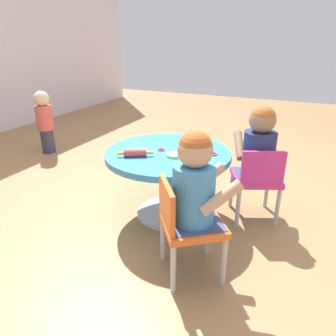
{
  "coord_description": "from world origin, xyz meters",
  "views": [
    {
      "loc": [
        -1.75,
        -0.82,
        1.17
      ],
      "look_at": [
        0.0,
        0.0,
        0.36
      ],
      "focal_mm": 33.12,
      "sensor_mm": 36.0,
      "label": 1
    }
  ],
  "objects_px": {
    "craft_table": "(168,168)",
    "seated_child_left": "(195,182)",
    "child_chair_left": "(186,223)",
    "child_chair_right": "(257,179)",
    "seated_child_right": "(259,145)",
    "rolling_pin": "(135,153)",
    "craft_scissors": "(183,147)",
    "toddler_standing": "(45,120)"
  },
  "relations": [
    {
      "from": "craft_table",
      "to": "seated_child_right",
      "type": "height_order",
      "value": "seated_child_right"
    },
    {
      "from": "child_chair_right",
      "to": "craft_table",
      "type": "bearing_deg",
      "value": 110.2
    },
    {
      "from": "rolling_pin",
      "to": "craft_scissors",
      "type": "height_order",
      "value": "rolling_pin"
    },
    {
      "from": "seated_child_right",
      "to": "toddler_standing",
      "type": "distance_m",
      "value": 2.35
    },
    {
      "from": "child_chair_right",
      "to": "seated_child_right",
      "type": "bearing_deg",
      "value": 23.53
    },
    {
      "from": "rolling_pin",
      "to": "craft_scissors",
      "type": "bearing_deg",
      "value": -35.28
    },
    {
      "from": "child_chair_left",
      "to": "rolling_pin",
      "type": "distance_m",
      "value": 0.61
    },
    {
      "from": "child_chair_left",
      "to": "rolling_pin",
      "type": "relative_size",
      "value": 2.53
    },
    {
      "from": "child_chair_left",
      "to": "child_chair_right",
      "type": "relative_size",
      "value": 1.0
    },
    {
      "from": "seated_child_left",
      "to": "toddler_standing",
      "type": "distance_m",
      "value": 2.41
    },
    {
      "from": "child_chair_left",
      "to": "seated_child_right",
      "type": "relative_size",
      "value": 1.05
    },
    {
      "from": "child_chair_right",
      "to": "craft_scissors",
      "type": "bearing_deg",
      "value": 100.52
    },
    {
      "from": "child_chair_left",
      "to": "craft_scissors",
      "type": "bearing_deg",
      "value": 23.78
    },
    {
      "from": "child_chair_left",
      "to": "child_chair_right",
      "type": "xyz_separation_m",
      "value": [
        0.7,
        -0.23,
        0.0
      ]
    },
    {
      "from": "child_chair_right",
      "to": "seated_child_right",
      "type": "xyz_separation_m",
      "value": [
        0.04,
        0.02,
        0.23
      ]
    },
    {
      "from": "child_chair_left",
      "to": "rolling_pin",
      "type": "xyz_separation_m",
      "value": [
        0.32,
        0.48,
        0.2
      ]
    },
    {
      "from": "craft_table",
      "to": "seated_child_right",
      "type": "bearing_deg",
      "value": -65.98
    },
    {
      "from": "seated_child_right",
      "to": "craft_table",
      "type": "bearing_deg",
      "value": 114.02
    },
    {
      "from": "child_chair_right",
      "to": "toddler_standing",
      "type": "height_order",
      "value": "toddler_standing"
    },
    {
      "from": "child_chair_left",
      "to": "rolling_pin",
      "type": "bearing_deg",
      "value": 56.34
    },
    {
      "from": "seated_child_right",
      "to": "rolling_pin",
      "type": "distance_m",
      "value": 0.81
    },
    {
      "from": "seated_child_left",
      "to": "toddler_standing",
      "type": "height_order",
      "value": "seated_child_left"
    },
    {
      "from": "craft_table",
      "to": "seated_child_left",
      "type": "relative_size",
      "value": 1.64
    },
    {
      "from": "craft_table",
      "to": "seated_child_right",
      "type": "xyz_separation_m",
      "value": [
        0.24,
        -0.55,
        0.17
      ]
    },
    {
      "from": "craft_table",
      "to": "toddler_standing",
      "type": "relative_size",
      "value": 1.24
    },
    {
      "from": "craft_scissors",
      "to": "toddler_standing",
      "type": "bearing_deg",
      "value": 73.78
    },
    {
      "from": "seated_child_right",
      "to": "rolling_pin",
      "type": "xyz_separation_m",
      "value": [
        -0.42,
        0.69,
        -0.02
      ]
    },
    {
      "from": "child_chair_right",
      "to": "toddler_standing",
      "type": "distance_m",
      "value": 2.37
    },
    {
      "from": "child_chair_right",
      "to": "seated_child_right",
      "type": "distance_m",
      "value": 0.23
    },
    {
      "from": "child_chair_left",
      "to": "child_chair_right",
      "type": "height_order",
      "value": "same"
    },
    {
      "from": "seated_child_left",
      "to": "rolling_pin",
      "type": "bearing_deg",
      "value": 60.02
    },
    {
      "from": "child_chair_left",
      "to": "seated_child_left",
      "type": "bearing_deg",
      "value": -52.9
    },
    {
      "from": "child_chair_left",
      "to": "craft_scissors",
      "type": "height_order",
      "value": "child_chair_left"
    },
    {
      "from": "craft_table",
      "to": "craft_scissors",
      "type": "distance_m",
      "value": 0.18
    },
    {
      "from": "seated_child_left",
      "to": "craft_scissors",
      "type": "height_order",
      "value": "seated_child_left"
    },
    {
      "from": "craft_table",
      "to": "child_chair_right",
      "type": "relative_size",
      "value": 1.56
    },
    {
      "from": "child_chair_right",
      "to": "craft_scissors",
      "type": "xyz_separation_m",
      "value": [
        -0.09,
        0.5,
        0.18
      ]
    },
    {
      "from": "seated_child_left",
      "to": "craft_scissors",
      "type": "xyz_separation_m",
      "value": [
        0.59,
        0.3,
        -0.05
      ]
    },
    {
      "from": "rolling_pin",
      "to": "craft_table",
      "type": "bearing_deg",
      "value": -38.81
    },
    {
      "from": "child_chair_left",
      "to": "craft_scissors",
      "type": "xyz_separation_m",
      "value": [
        0.61,
        0.27,
        0.18
      ]
    },
    {
      "from": "craft_table",
      "to": "toddler_standing",
      "type": "distance_m",
      "value": 1.88
    },
    {
      "from": "child_chair_left",
      "to": "rolling_pin",
      "type": "height_order",
      "value": "child_chair_left"
    }
  ]
}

